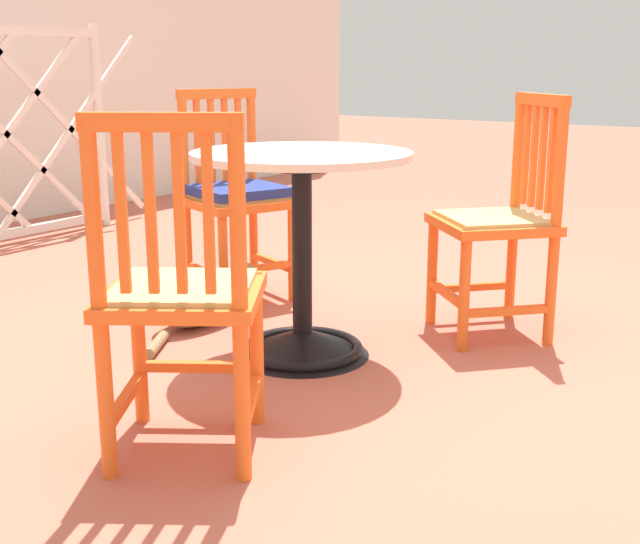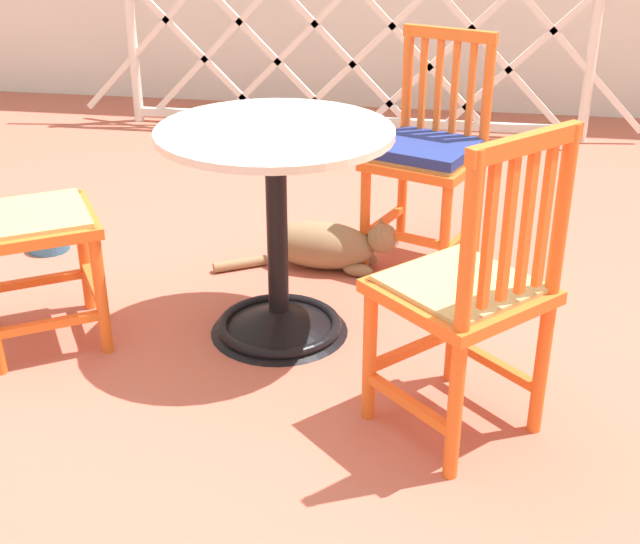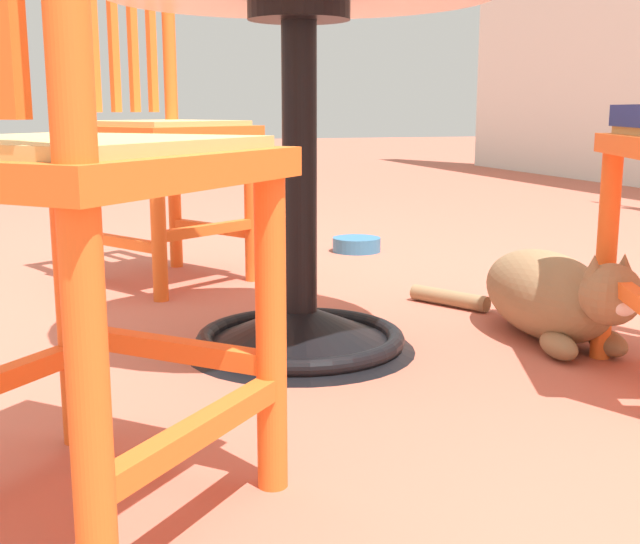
# 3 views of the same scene
# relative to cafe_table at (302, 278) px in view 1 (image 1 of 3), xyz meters

# --- Properties ---
(ground_plane) EXTENTS (24.00, 24.00, 0.00)m
(ground_plane) POSITION_rel_cafe_table_xyz_m (-0.04, -0.25, -0.28)
(ground_plane) COLOR #BC604C
(cafe_table) EXTENTS (0.76, 0.76, 0.73)m
(cafe_table) POSITION_rel_cafe_table_xyz_m (0.00, 0.00, 0.00)
(cafe_table) COLOR black
(cafe_table) RESTS_ON ground_plane
(orange_chair_at_corner) EXTENTS (0.52, 0.52, 0.91)m
(orange_chair_at_corner) POSITION_rel_cafe_table_xyz_m (0.46, 0.68, 0.16)
(orange_chair_at_corner) COLOR orange
(orange_chair_at_corner) RESTS_ON ground_plane
(orange_chair_near_fence) EXTENTS (0.55, 0.55, 0.91)m
(orange_chair_near_fence) POSITION_rel_cafe_table_xyz_m (-0.80, -0.19, 0.15)
(orange_chair_near_fence) COLOR orange
(orange_chair_near_fence) RESTS_ON ground_plane
(orange_chair_tucked_in) EXTENTS (0.57, 0.57, 0.91)m
(orange_chair_tucked_in) POSITION_rel_cafe_table_xyz_m (0.62, -0.47, 0.15)
(orange_chair_tucked_in) COLOR orange
(orange_chair_tucked_in) RESTS_ON ground_plane
(tabby_cat) EXTENTS (0.74, 0.27, 0.23)m
(tabby_cat) POSITION_rel_cafe_table_xyz_m (0.09, 0.54, -0.19)
(tabby_cat) COLOR #8E704C
(tabby_cat) RESTS_ON ground_plane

